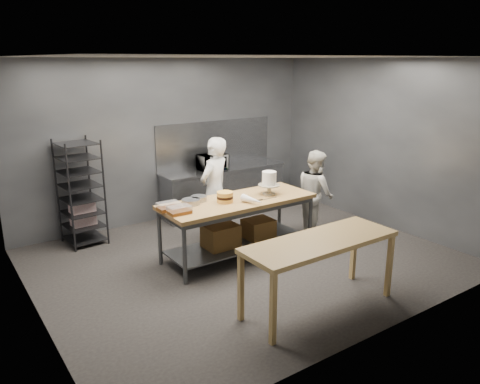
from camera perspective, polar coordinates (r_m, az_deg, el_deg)
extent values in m
plane|color=black|center=(7.28, 0.74, -8.17)|extent=(6.00, 6.00, 0.00)
cube|color=#4C4F54|center=(8.93, -8.59, 6.23)|extent=(6.00, 0.04, 3.00)
cube|color=#95653B|center=(7.10, -0.23, -1.15)|extent=(2.40, 0.90, 0.06)
cube|color=#47494C|center=(7.33, -0.22, -6.32)|extent=(2.25, 0.75, 0.03)
cylinder|color=#47494C|center=(6.39, -6.76, -7.64)|extent=(0.06, 0.06, 0.86)
cylinder|color=#47494C|center=(7.04, -9.76, -5.49)|extent=(0.06, 0.06, 0.86)
cylinder|color=#47494C|center=(7.64, 8.54, -3.72)|extent=(0.06, 0.06, 0.86)
cylinder|color=#47494C|center=(8.19, 4.83, -2.24)|extent=(0.06, 0.06, 0.86)
cube|color=brown|center=(7.13, -2.37, -5.38)|extent=(0.50, 0.40, 0.35)
cube|color=brown|center=(7.50, 2.26, -4.46)|extent=(0.45, 0.38, 0.30)
cube|color=olive|center=(5.69, 9.78, -6.00)|extent=(2.00, 0.70, 0.06)
cube|color=olive|center=(5.11, 4.05, -14.07)|extent=(0.06, 0.06, 0.84)
cube|color=olive|center=(5.53, 0.10, -11.55)|extent=(0.06, 0.06, 0.84)
cube|color=olive|center=(6.35, 17.74, -8.58)|extent=(0.06, 0.06, 0.84)
cube|color=olive|center=(6.70, 13.69, -6.97)|extent=(0.06, 0.06, 0.84)
cube|color=slate|center=(9.26, -1.99, 2.83)|extent=(2.60, 0.60, 0.04)
cube|color=slate|center=(9.37, -1.97, 0.15)|extent=(2.56, 0.56, 0.86)
cube|color=slate|center=(9.41, -3.01, 5.95)|extent=(2.60, 0.02, 0.90)
cube|color=black|center=(8.07, -18.85, -0.04)|extent=(0.65, 0.70, 1.75)
cube|color=silver|center=(8.16, -18.64, -2.30)|extent=(0.40, 0.27, 0.45)
imported|color=white|center=(7.74, -3.13, 0.23)|extent=(0.76, 0.64, 1.77)
imported|color=silver|center=(8.17, 9.18, -0.11)|extent=(0.74, 0.85, 1.49)
imported|color=black|center=(9.09, -3.38, 3.66)|extent=(0.54, 0.37, 0.30)
cylinder|color=#ABA289|center=(7.38, 3.55, -0.19)|extent=(0.20, 0.20, 0.02)
cylinder|color=#ABA289|center=(7.36, 3.56, 0.33)|extent=(0.06, 0.06, 0.12)
cylinder|color=#ABA289|center=(7.34, 3.57, 0.85)|extent=(0.34, 0.34, 0.02)
cylinder|color=white|center=(7.31, 3.58, 1.71)|extent=(0.22, 0.22, 0.21)
cylinder|color=#E8AD4A|center=(6.95, -1.84, -1.02)|extent=(0.24, 0.24, 0.06)
cylinder|color=black|center=(6.94, -1.84, -0.62)|extent=(0.24, 0.24, 0.04)
cylinder|color=#E8AD4A|center=(6.92, -1.85, -0.22)|extent=(0.24, 0.24, 0.06)
cylinder|color=gray|center=(6.89, -6.00, -1.19)|extent=(0.27, 0.27, 0.07)
cylinder|color=gray|center=(7.04, -5.03, -0.79)|extent=(0.24, 0.24, 0.07)
cone|color=white|center=(6.86, 1.54, -0.99)|extent=(0.21, 0.40, 0.12)
cube|color=slate|center=(7.15, 3.62, -0.78)|extent=(0.28, 0.02, 0.00)
cube|color=black|center=(7.04, 2.47, -0.98)|extent=(0.09, 0.02, 0.02)
cube|color=brown|center=(6.49, -7.39, -2.43)|extent=(0.30, 0.20, 0.05)
cube|color=silver|center=(6.47, -7.41, -1.97)|extent=(0.31, 0.21, 0.06)
cube|color=brown|center=(6.67, -8.67, -1.98)|extent=(0.30, 0.20, 0.05)
cube|color=silver|center=(6.65, -8.69, -1.53)|extent=(0.31, 0.21, 0.06)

